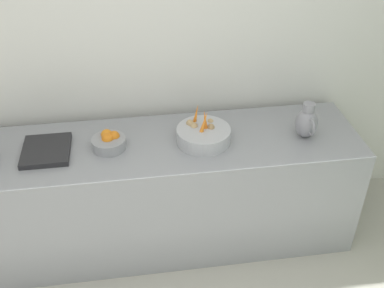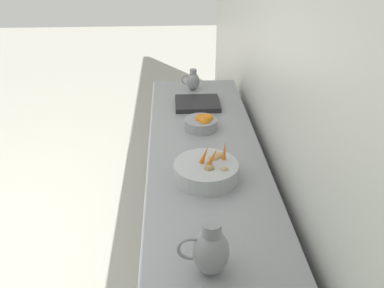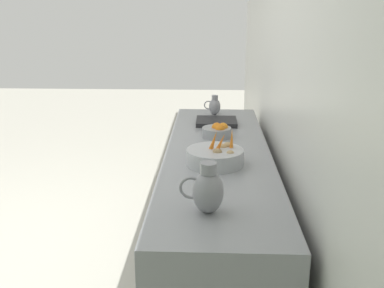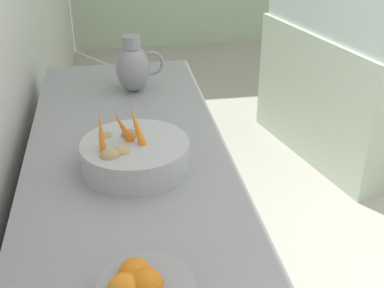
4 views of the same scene
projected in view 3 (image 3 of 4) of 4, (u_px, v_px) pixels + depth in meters
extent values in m
plane|color=#ADAA9E|center=(14.00, 265.00, 3.32)|extent=(14.53, 14.53, 0.00)
cube|color=silver|center=(309.00, 69.00, 2.40)|extent=(0.10, 7.68, 3.00)
cube|color=gray|center=(217.00, 210.00, 3.21)|extent=(0.71, 2.64, 0.87)
cylinder|color=#ADAFB5|center=(215.00, 157.00, 2.82)|extent=(0.36, 0.36, 0.10)
torus|color=#ADAFB5|center=(215.00, 163.00, 2.84)|extent=(0.21, 0.21, 0.01)
cone|color=orange|center=(220.00, 144.00, 2.78)|extent=(0.09, 0.04, 0.14)
cone|color=orange|center=(232.00, 140.00, 2.82)|extent=(0.03, 0.06, 0.17)
cone|color=orange|center=(213.00, 142.00, 2.80)|extent=(0.09, 0.10, 0.17)
ellipsoid|color=tan|center=(230.00, 154.00, 2.75)|extent=(0.05, 0.04, 0.04)
ellipsoid|color=tan|center=(223.00, 147.00, 2.86)|extent=(0.06, 0.05, 0.04)
ellipsoid|color=tan|center=(228.00, 146.00, 2.88)|extent=(0.06, 0.05, 0.05)
ellipsoid|color=#9E7F56|center=(217.00, 152.00, 2.76)|extent=(0.06, 0.05, 0.05)
cylinder|color=gray|center=(217.00, 132.00, 3.42)|extent=(0.22, 0.22, 0.07)
sphere|color=orange|center=(217.00, 128.00, 3.41)|extent=(0.08, 0.08, 0.08)
sphere|color=orange|center=(223.00, 128.00, 3.42)|extent=(0.08, 0.08, 0.08)
sphere|color=orange|center=(220.00, 129.00, 3.38)|extent=(0.08, 0.08, 0.08)
ellipsoid|color=gray|center=(208.00, 192.00, 2.15)|extent=(0.15, 0.15, 0.21)
cylinder|color=gray|center=(208.00, 168.00, 2.12)|extent=(0.08, 0.08, 0.06)
torus|color=gray|center=(191.00, 188.00, 2.15)|extent=(0.11, 0.01, 0.11)
ellipsoid|color=gray|center=(215.00, 107.00, 4.12)|extent=(0.11, 0.11, 0.15)
cylinder|color=gray|center=(215.00, 97.00, 4.09)|extent=(0.06, 0.06, 0.04)
torus|color=gray|center=(208.00, 105.00, 4.11)|extent=(0.08, 0.01, 0.08)
cube|color=#232326|center=(216.00, 122.00, 3.81)|extent=(0.34, 0.30, 0.04)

